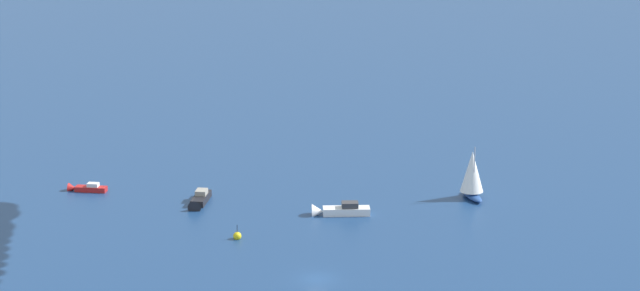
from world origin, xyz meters
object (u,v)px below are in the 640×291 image
(sailboat_far_port, at_px, (472,174))
(marker_buoy, at_px, (237,236))
(motorboat_far_stbd, at_px, (86,188))
(motorboat_trailing, at_px, (199,200))
(motorboat_near_centre, at_px, (338,210))

(sailboat_far_port, height_order, marker_buoy, sailboat_far_port)
(motorboat_far_stbd, distance_m, marker_buoy, 31.67)
(sailboat_far_port, bearing_deg, marker_buoy, -37.03)
(sailboat_far_port, bearing_deg, motorboat_trailing, -61.53)
(motorboat_near_centre, distance_m, marker_buoy, 16.72)
(sailboat_far_port, height_order, motorboat_far_stbd, sailboat_far_port)
(sailboat_far_port, height_order, motorboat_trailing, sailboat_far_port)
(motorboat_trailing, xyz_separation_m, marker_buoy, (11.03, 11.96, -0.19))
(motorboat_trailing, bearing_deg, marker_buoy, 47.31)
(motorboat_near_centre, relative_size, motorboat_far_stbd, 1.37)
(motorboat_near_centre, distance_m, motorboat_far_stbd, 38.52)
(motorboat_far_stbd, distance_m, motorboat_trailing, 18.31)
(motorboat_near_centre, height_order, marker_buoy, marker_buoy)
(motorboat_near_centre, bearing_deg, sailboat_far_port, 136.04)
(motorboat_near_centre, relative_size, marker_buoy, 3.86)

